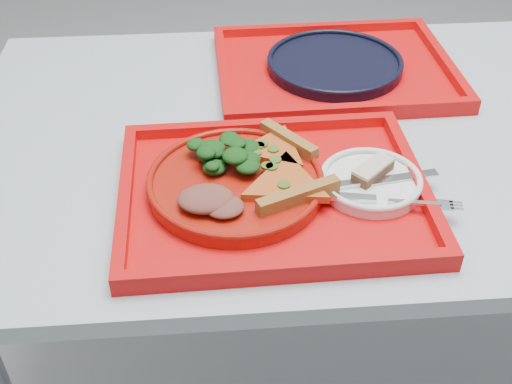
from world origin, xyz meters
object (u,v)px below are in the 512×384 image
(dinner_plate, at_px, (236,185))
(dessert_bar, at_px, (373,170))
(tray_far, at_px, (334,71))
(tray_main, at_px, (273,195))
(navy_plate, at_px, (335,65))

(dinner_plate, relative_size, dessert_bar, 3.61)
(dinner_plate, bearing_deg, tray_far, 59.63)
(tray_main, bearing_deg, navy_plate, 66.03)
(tray_main, xyz_separation_m, dinner_plate, (-0.05, 0.01, 0.02))
(navy_plate, bearing_deg, dinner_plate, -120.37)
(dinner_plate, xyz_separation_m, dessert_bar, (0.20, 0.00, 0.01))
(tray_far, distance_m, navy_plate, 0.01)
(tray_main, height_order, tray_far, same)
(navy_plate, distance_m, dessert_bar, 0.36)
(dinner_plate, height_order, navy_plate, dinner_plate)
(dessert_bar, bearing_deg, tray_far, 46.45)
(tray_far, height_order, dessert_bar, dessert_bar)
(navy_plate, relative_size, dessert_bar, 3.61)
(tray_main, distance_m, dinner_plate, 0.06)
(dinner_plate, relative_size, navy_plate, 1.00)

